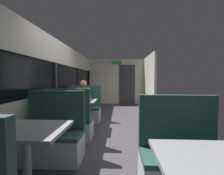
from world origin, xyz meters
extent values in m
cube|color=#423F44|center=(0.00, 0.00, -0.01)|extent=(3.30, 9.20, 0.02)
cube|color=beige|center=(-1.45, 0.00, 0.47)|extent=(0.08, 8.40, 0.95)
cube|color=beige|center=(-1.45, 0.00, 2.00)|extent=(0.08, 8.40, 0.60)
cube|color=black|center=(-1.46, 0.00, 1.32)|extent=(0.03, 8.40, 0.75)
cube|color=#2D2D30|center=(-1.43, 0.00, 1.32)|extent=(0.06, 0.08, 0.75)
cube|color=#2D2D30|center=(-1.43, 2.10, 1.32)|extent=(0.06, 0.08, 0.75)
cube|color=#2D2D30|center=(-1.43, 4.20, 1.32)|extent=(0.06, 0.08, 0.75)
cube|color=beige|center=(0.00, 4.20, 1.15)|extent=(2.90, 0.08, 2.30)
cube|color=#333338|center=(0.55, 4.15, 1.00)|extent=(0.80, 0.04, 2.00)
cube|color=green|center=(0.00, 4.14, 2.12)|extent=(0.50, 0.03, 0.16)
cube|color=beige|center=(1.45, 3.00, 1.15)|extent=(0.08, 2.40, 2.30)
cylinder|color=#9E9EA3|center=(-0.89, -2.09, 0.35)|extent=(0.10, 0.10, 0.70)
cube|color=#99999E|center=(-0.89, -2.09, 0.72)|extent=(0.90, 0.70, 0.04)
cube|color=silver|center=(-0.89, -1.43, 0.20)|extent=(0.95, 0.50, 0.39)
cube|color=#2D564C|center=(-0.89, -1.43, 0.42)|extent=(0.95, 0.50, 0.06)
cube|color=#2D564C|center=(-0.89, -1.22, 0.78)|extent=(0.95, 0.08, 0.65)
cylinder|color=#9E9EA3|center=(-0.89, 0.12, 0.35)|extent=(0.10, 0.10, 0.70)
cube|color=#99999E|center=(-0.89, 0.12, 0.72)|extent=(0.90, 0.70, 0.04)
cube|color=silver|center=(-0.89, -0.54, 0.20)|extent=(0.95, 0.50, 0.39)
cube|color=#2D564C|center=(-0.89, -0.54, 0.42)|extent=(0.95, 0.50, 0.06)
cube|color=#2D564C|center=(-0.89, -0.75, 0.78)|extent=(0.95, 0.08, 0.65)
cube|color=silver|center=(-0.89, 0.78, 0.20)|extent=(0.95, 0.50, 0.39)
cube|color=#2D564C|center=(-0.89, 0.78, 0.42)|extent=(0.95, 0.50, 0.06)
cube|color=#2D564C|center=(-0.89, 0.99, 0.78)|extent=(0.95, 0.08, 0.65)
cube|color=#99999E|center=(0.89, -2.69, 0.72)|extent=(0.90, 0.70, 0.04)
cube|color=#2D564C|center=(0.89, -2.03, 0.42)|extent=(0.95, 0.50, 0.06)
cube|color=#2D564C|center=(0.89, -1.82, 0.78)|extent=(0.95, 0.08, 0.65)
cube|color=#26262D|center=(-0.89, 0.78, 0.23)|extent=(0.30, 0.36, 0.45)
cube|color=#59724C|center=(-0.89, 0.73, 0.75)|extent=(0.34, 0.22, 0.60)
sphere|color=tan|center=(-0.89, 0.71, 1.16)|extent=(0.20, 0.20, 0.20)
cylinder|color=#59724C|center=(-1.09, 0.55, 0.77)|extent=(0.07, 0.28, 0.07)
cylinder|color=#59724C|center=(-0.69, 0.55, 0.77)|extent=(0.07, 0.28, 0.07)
cylinder|color=#26598C|center=(-0.88, 0.18, 0.79)|extent=(0.07, 0.07, 0.09)
cylinder|color=#26598C|center=(-1.07, -2.19, 0.79)|extent=(0.07, 0.07, 0.09)
camera|label=1|loc=(0.18, -3.76, 1.30)|focal=24.60mm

